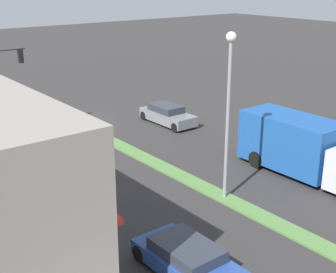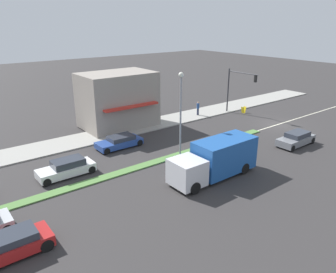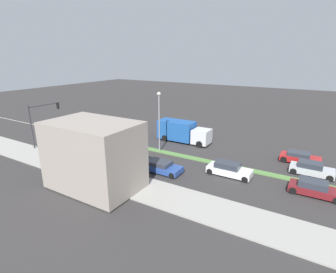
# 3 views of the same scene
# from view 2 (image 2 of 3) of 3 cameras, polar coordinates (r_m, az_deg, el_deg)

# --- Properties ---
(ground_plane) EXTENTS (160.00, 160.00, 0.00)m
(ground_plane) POSITION_cam_2_polar(r_m,az_deg,el_deg) (28.10, -2.72, -4.69)
(ground_plane) COLOR #333030
(sidewalk_right) EXTENTS (4.00, 73.00, 0.12)m
(sidewalk_right) POSITION_cam_2_polar(r_m,az_deg,el_deg) (35.12, -11.89, 0.08)
(sidewalk_right) COLOR #9E9B93
(sidewalk_right) RESTS_ON ground
(median_strip) EXTENTS (0.90, 46.00, 0.10)m
(median_strip) POSITION_cam_2_polar(r_m,az_deg,el_deg) (24.63, -20.35, -9.59)
(median_strip) COLOR #568442
(median_strip) RESTS_ON ground
(lane_marking_center) EXTENTS (0.16, 60.00, 0.01)m
(lane_marking_center) POSITION_cam_2_polar(r_m,az_deg,el_deg) (40.49, 18.59, 2.00)
(lane_marking_center) COLOR beige
(lane_marking_center) RESTS_ON ground
(building_corner_store) EXTENTS (5.97, 8.03, 6.03)m
(building_corner_store) POSITION_cam_2_polar(r_m,az_deg,el_deg) (37.34, -8.74, 6.37)
(building_corner_store) COLOR gray
(building_corner_store) RESTS_ON sidewalk_right
(traffic_signal_main) EXTENTS (4.59, 0.34, 5.60)m
(traffic_signal_main) POSITION_cam_2_polar(r_m,az_deg,el_deg) (42.71, 11.93, 8.89)
(traffic_signal_main) COLOR #333338
(traffic_signal_main) RESTS_ON sidewalk_right
(street_lamp) EXTENTS (0.44, 0.44, 7.37)m
(street_lamp) POSITION_cam_2_polar(r_m,az_deg,el_deg) (28.30, 2.23, 5.75)
(street_lamp) COLOR gray
(street_lamp) RESTS_ON median_strip
(pedestrian) EXTENTS (0.34, 0.34, 1.72)m
(pedestrian) POSITION_cam_2_polar(r_m,az_deg,el_deg) (41.80, 5.24, 4.96)
(pedestrian) COLOR #282D42
(pedestrian) RESTS_ON sidewalk_right
(warning_aframe_sign) EXTENTS (0.45, 0.53, 0.84)m
(warning_aframe_sign) POSITION_cam_2_polar(r_m,az_deg,el_deg) (44.24, 13.02, 4.55)
(warning_aframe_sign) COLOR yellow
(warning_aframe_sign) RESTS_ON ground
(delivery_truck) EXTENTS (2.44, 7.50, 2.87)m
(delivery_truck) POSITION_cam_2_polar(r_m,az_deg,el_deg) (25.54, 8.38, -3.88)
(delivery_truck) COLOR silver
(delivery_truck) RESTS_ON ground
(van_white) EXTENTS (1.75, 4.37, 1.34)m
(van_white) POSITION_cam_2_polar(r_m,az_deg,el_deg) (26.89, -17.24, -5.29)
(van_white) COLOR silver
(van_white) RESTS_ON ground
(suv_grey) EXTENTS (1.75, 4.29, 1.29)m
(suv_grey) POSITION_cam_2_polar(r_m,az_deg,el_deg) (34.26, 21.40, -0.39)
(suv_grey) COLOR slate
(suv_grey) RESTS_ON ground
(hatchback_red) EXTENTS (1.81, 4.15, 1.26)m
(hatchback_red) POSITION_cam_2_polar(r_m,az_deg,el_deg) (19.54, -25.72, -16.67)
(hatchback_red) COLOR #AD1E1E
(hatchback_red) RESTS_ON ground
(coupe_blue) EXTENTS (1.90, 4.37, 1.14)m
(coupe_blue) POSITION_cam_2_polar(r_m,az_deg,el_deg) (31.67, -8.44, -0.91)
(coupe_blue) COLOR #284793
(coupe_blue) RESTS_ON ground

